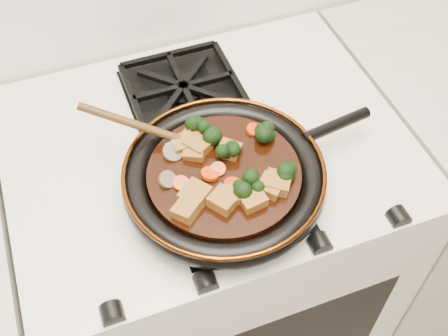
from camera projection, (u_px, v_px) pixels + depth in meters
name	position (u px, v px, depth m)	size (l,w,h in m)	color
stove	(211.00, 259.00, 1.42)	(0.76, 0.60, 0.90)	silver
burner_grate_front	(233.00, 194.00, 0.98)	(0.23, 0.23, 0.03)	black
burner_grate_back	(184.00, 90.00, 1.14)	(0.23, 0.23, 0.03)	black
skillet	(225.00, 177.00, 0.97)	(0.48, 0.35, 0.05)	black
braising_sauce	(224.00, 176.00, 0.96)	(0.26, 0.26, 0.02)	black
tofu_cube_0	(190.00, 139.00, 0.99)	(0.04, 0.03, 0.02)	brown
tofu_cube_1	(195.00, 152.00, 0.97)	(0.03, 0.04, 0.02)	brown
tofu_cube_2	(253.00, 201.00, 0.91)	(0.04, 0.03, 0.02)	brown
tofu_cube_3	(234.00, 195.00, 0.91)	(0.04, 0.04, 0.02)	brown
tofu_cube_4	(270.00, 186.00, 0.92)	(0.04, 0.04, 0.02)	brown
tofu_cube_5	(229.00, 150.00, 0.97)	(0.03, 0.04, 0.02)	brown
tofu_cube_6	(277.00, 183.00, 0.93)	(0.04, 0.04, 0.02)	brown
tofu_cube_7	(184.00, 144.00, 0.98)	(0.04, 0.03, 0.02)	brown
tofu_cube_8	(196.00, 195.00, 0.91)	(0.04, 0.04, 0.02)	brown
tofu_cube_9	(224.00, 201.00, 0.91)	(0.04, 0.04, 0.02)	brown
tofu_cube_10	(197.00, 146.00, 0.98)	(0.04, 0.04, 0.02)	brown
tofu_cube_11	(186.00, 210.00, 0.89)	(0.04, 0.04, 0.02)	brown
broccoli_floret_0	(247.00, 186.00, 0.92)	(0.06, 0.06, 0.05)	black
broccoli_floret_1	(208.00, 139.00, 0.98)	(0.06, 0.06, 0.05)	black
broccoli_floret_2	(284.00, 172.00, 0.94)	(0.06, 0.06, 0.05)	black
broccoli_floret_3	(226.00, 153.00, 0.96)	(0.05, 0.05, 0.05)	black
broccoli_floret_4	(266.00, 134.00, 0.99)	(0.06, 0.06, 0.05)	black
broccoli_floret_5	(198.00, 130.00, 1.00)	(0.06, 0.06, 0.05)	black
carrot_coin_0	(253.00, 130.00, 1.01)	(0.03, 0.03, 0.01)	#CB3705
carrot_coin_1	(218.00, 169.00, 0.95)	(0.03, 0.03, 0.01)	#CB3705
carrot_coin_2	(210.00, 174.00, 0.94)	(0.03, 0.03, 0.01)	#CB3705
carrot_coin_3	(181.00, 183.00, 0.93)	(0.03, 0.03, 0.01)	#CB3705
carrot_coin_4	(232.00, 183.00, 0.93)	(0.03, 0.03, 0.01)	#CB3705
mushroom_slice_0	(278.00, 187.00, 0.92)	(0.03, 0.03, 0.01)	brown
mushroom_slice_1	(173.00, 152.00, 0.97)	(0.04, 0.04, 0.01)	brown
mushroom_slice_2	(167.00, 180.00, 0.93)	(0.03, 0.03, 0.01)	brown
wooden_spoon	(163.00, 134.00, 0.98)	(0.13, 0.09, 0.21)	#462A0F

